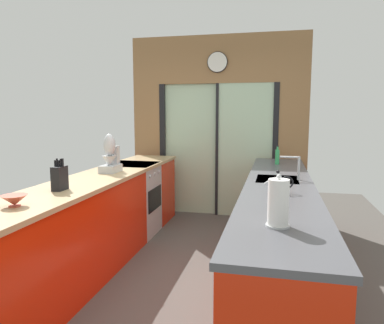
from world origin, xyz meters
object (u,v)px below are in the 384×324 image
object	(u,v)px
oven_range	(133,199)
knife_block	(60,178)
stand_mixer	(110,158)
soap_bottle	(277,156)
kettle	(278,183)
paper_towel_roll	(278,203)
mixing_bowl_far	(14,200)

from	to	relation	value
oven_range	knife_block	size ratio (longest dim) A/B	3.40
stand_mixer	soap_bottle	xyz separation A→B (m)	(1.78, 1.04, -0.06)
kettle	paper_towel_roll	bearing A→B (deg)	-90.12
mixing_bowl_far	stand_mixer	size ratio (longest dim) A/B	0.43
oven_range	soap_bottle	world-z (taller)	soap_bottle
mixing_bowl_far	stand_mixer	bearing A→B (deg)	90.00
knife_block	kettle	xyz separation A→B (m)	(1.78, 0.31, -0.02)
oven_range	stand_mixer	bearing A→B (deg)	-88.44
mixing_bowl_far	knife_block	xyz separation A→B (m)	(0.00, 0.55, 0.06)
stand_mixer	oven_range	bearing A→B (deg)	91.56
mixing_bowl_far	soap_bottle	bearing A→B (deg)	55.29
oven_range	kettle	size ratio (longest dim) A/B	3.92
mixing_bowl_far	knife_block	world-z (taller)	knife_block
knife_block	stand_mixer	bearing A→B (deg)	90.00
knife_block	soap_bottle	bearing A→B (deg)	48.56
stand_mixer	paper_towel_roll	size ratio (longest dim) A/B	1.38
mixing_bowl_far	knife_block	distance (m)	0.56
knife_block	paper_towel_roll	distance (m)	1.88
kettle	paper_towel_roll	distance (m)	0.92
oven_range	mixing_bowl_far	world-z (taller)	mixing_bowl_far
paper_towel_roll	kettle	bearing A→B (deg)	89.88
knife_block	kettle	distance (m)	1.81
stand_mixer	mixing_bowl_far	bearing A→B (deg)	-90.00
oven_range	paper_towel_roll	size ratio (longest dim) A/B	3.03
kettle	mixing_bowl_far	bearing A→B (deg)	-154.18
soap_bottle	paper_towel_roll	size ratio (longest dim) A/B	0.78
knife_block	paper_towel_roll	xyz separation A→B (m)	(1.78, -0.61, 0.03)
kettle	knife_block	bearing A→B (deg)	-170.17
oven_range	knife_block	distance (m)	1.74
stand_mixer	paper_towel_roll	bearing A→B (deg)	-41.63
oven_range	stand_mixer	xyz separation A→B (m)	(0.02, -0.68, 0.63)
kettle	paper_towel_roll	world-z (taller)	paper_towel_roll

